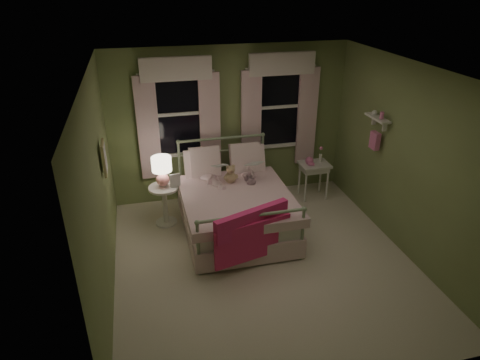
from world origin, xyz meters
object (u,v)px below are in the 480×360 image
object	(u,v)px
nightstand_right	(314,169)
nightstand_left	(165,200)
child_left	(210,162)
teddy_bear	(231,175)
table_lamp	(162,169)
bed	(235,206)
child_right	(246,162)

from	to	relation	value
nightstand_right	nightstand_left	bearing A→B (deg)	-174.03
child_left	teddy_bear	world-z (taller)	child_left
teddy_bear	nightstand_left	world-z (taller)	teddy_bear
table_lamp	nightstand_right	size ratio (longest dim) A/B	0.73
bed	nightstand_left	distance (m)	1.10
teddy_bear	nightstand_right	xyz separation A→B (m)	(1.57, 0.41, -0.24)
child_right	child_left	bearing A→B (deg)	0.21
teddy_bear	bed	bearing A→B (deg)	-90.00
child_left	nightstand_left	bearing A→B (deg)	-16.24
nightstand_left	table_lamp	world-z (taller)	table_lamp
bed	table_lamp	bearing A→B (deg)	158.70
child_left	table_lamp	distance (m)	0.74
child_left	child_right	size ratio (longest dim) A/B	1.19
child_right	table_lamp	world-z (taller)	child_right
nightstand_left	nightstand_right	world-z (taller)	same
child_right	table_lamp	distance (m)	1.30
bed	teddy_bear	distance (m)	0.49
nightstand_right	child_left	bearing A→B (deg)	-172.33
child_right	teddy_bear	distance (m)	0.34
teddy_bear	nightstand_right	distance (m)	1.64
nightstand_left	table_lamp	size ratio (longest dim) A/B	1.39
child_left	child_right	xyz separation A→B (m)	(0.56, 0.00, -0.06)
child_left	nightstand_right	distance (m)	1.91
child_left	table_lamp	xyz separation A→B (m)	(-0.74, -0.02, -0.02)
nightstand_left	nightstand_right	distance (m)	2.61
nightstand_left	table_lamp	xyz separation A→B (m)	(0.00, 0.00, 0.54)
bed	teddy_bear	world-z (taller)	bed
child_left	nightstand_left	distance (m)	0.93
bed	nightstand_right	distance (m)	1.71
child_right	nightstand_left	distance (m)	1.39
child_right	table_lamp	bearing A→B (deg)	1.19
bed	child_right	world-z (taller)	child_right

